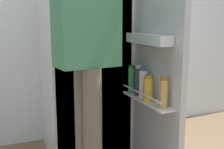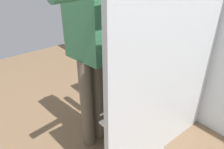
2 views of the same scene
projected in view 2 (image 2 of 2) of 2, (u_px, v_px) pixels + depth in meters
name	position (u px, v px, depth m)	size (l,w,h in m)	color
ground_plane	(117.00, 142.00, 2.19)	(5.76, 5.76, 0.00)	brown
kitchen_wall	(192.00, 3.00, 2.15)	(4.40, 0.10, 2.47)	silver
refrigerator	(162.00, 51.00, 2.07)	(0.72, 1.32, 1.71)	silver
person	(90.00, 37.00, 1.73)	(0.60, 0.68, 1.79)	#665B4C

